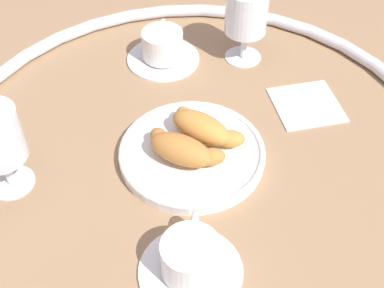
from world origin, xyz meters
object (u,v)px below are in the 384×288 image
object	(u,v)px
juice_glass_right	(246,14)
folded_napkin	(307,104)
coffee_cup_near	(191,260)
pastry_plate	(192,153)
coffee_cup_far	(163,48)
croissant_large	(182,149)
croissant_small	(204,129)

from	to	relation	value
juice_glass_right	folded_napkin	distance (m)	0.19
coffee_cup_near	pastry_plate	bearing A→B (deg)	136.98
pastry_plate	juice_glass_right	world-z (taller)	juice_glass_right
coffee_cup_far	juice_glass_right	bearing A→B (deg)	49.90
croissant_large	coffee_cup_near	bearing A→B (deg)	-38.31
pastry_plate	croissant_small	distance (m)	0.04
croissant_large	coffee_cup_near	size ratio (longest dim) A/B	0.94
pastry_plate	juice_glass_right	size ratio (longest dim) A/B	1.62
croissant_small	juice_glass_right	bearing A→B (deg)	118.97
croissant_small	juice_glass_right	distance (m)	0.25
croissant_large	pastry_plate	bearing A→B (deg)	99.22
pastry_plate	croissant_small	world-z (taller)	croissant_small
croissant_large	juice_glass_right	xyz separation A→B (m)	(-0.13, 0.27, 0.06)
croissant_large	coffee_cup_near	xyz separation A→B (m)	(0.14, -0.11, -0.01)
croissant_small	coffee_cup_near	distance (m)	0.23
pastry_plate	croissant_small	size ratio (longest dim) A/B	1.69
pastry_plate	croissant_large	bearing A→B (deg)	-80.78
croissant_small	coffee_cup_near	world-z (taller)	same
croissant_large	folded_napkin	size ratio (longest dim) A/B	1.17
coffee_cup_near	juice_glass_right	distance (m)	0.47
pastry_plate	coffee_cup_far	bearing A→B (deg)	149.59
croissant_small	coffee_cup_far	size ratio (longest dim) A/B	0.98
coffee_cup_near	juice_glass_right	bearing A→B (deg)	125.38
juice_glass_right	pastry_plate	bearing A→B (deg)	-63.02
pastry_plate	coffee_cup_near	size ratio (longest dim) A/B	1.67
coffee_cup_far	juice_glass_right	distance (m)	0.17
croissant_small	juice_glass_right	size ratio (longest dim) A/B	0.96
pastry_plate	folded_napkin	world-z (taller)	pastry_plate
coffee_cup_far	juice_glass_right	xyz separation A→B (m)	(0.10, 0.12, 0.07)
coffee_cup_far	coffee_cup_near	bearing A→B (deg)	-35.92
croissant_small	folded_napkin	size ratio (longest dim) A/B	1.22
pastry_plate	folded_napkin	distance (m)	0.23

